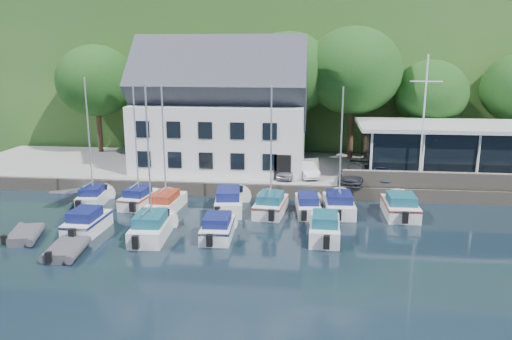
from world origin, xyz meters
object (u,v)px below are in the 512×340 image
Objects in this scene: car_blue at (381,173)px; boat_r2_3 at (325,225)px; car_white at (306,169)px; car_silver at (288,171)px; dinghy_1 at (66,248)px; boat_r1_6 at (341,148)px; boat_r2_2 at (218,225)px; boat_r1_0 at (90,148)px; harbor_building at (221,117)px; boat_r1_7 at (400,204)px; boat_r1_5 at (308,203)px; dinghy_0 at (25,233)px; boat_r1_3 at (229,199)px; car_dgrey at (354,174)px; boat_r2_1 at (149,160)px; boat_r1_4 at (271,148)px; boat_r1_2 at (164,151)px; boat_r2_0 at (87,220)px; club_pavilion at (440,149)px; flagpole at (423,121)px; boat_r1_1 at (136,147)px.

boat_r2_3 is at bearing -116.02° from car_blue.
boat_r2_3 is at bearing -101.39° from car_white.
car_silver is 1.00× the size of dinghy_1.
boat_r1_6 reaches higher than boat_r2_3.
boat_r1_0 is at bearing 149.18° from boat_r2_2.
harbor_building reaches higher than boat_r1_7.
boat_r2_2 is 0.93× the size of boat_r2_3.
harbor_building is 14.01m from car_blue.
boat_r1_5 is 1.91× the size of dinghy_0.
boat_r1_3 reaches higher than boat_r2_2.
boat_r1_0 is at bearing 173.75° from boat_r1_5.
boat_r1_0 is at bearing -151.24° from car_dgrey.
boat_r2_1 is at bearing -173.08° from boat_r2_3.
car_white reaches higher than car_silver.
car_silver is at bearing 88.14° from boat_r1_4.
car_blue is 16.62m from boat_r1_2.
boat_r1_7 is 1.07× the size of boat_r2_0.
car_dgrey is at bearing -153.13° from club_pavilion.
car_white is at bearing 35.41° from car_silver.
flagpole is 1.62× the size of boat_r1_5.
club_pavilion is at bearing 13.02° from dinghy_0.
car_dgrey is 1.45× the size of dinghy_0.
boat_r1_4 is (-2.25, -6.61, 2.96)m from car_white.
boat_r1_0 is (-7.82, -8.52, -1.25)m from harbor_building.
boat_r2_0 is at bearing -165.05° from boat_r1_7.
boat_r1_1 is 1.61× the size of boat_r2_0.
boat_r1_3 is at bearing 174.61° from boat_r1_5.
dinghy_1 is (-18.40, -14.20, -1.24)m from car_blue.
boat_r1_2 is at bearing 93.26° from boat_r2_1.
boat_r1_5 is 1.12× the size of boat_r2_0.
boat_r1_7 reaches higher than dinghy_1.
club_pavilion reaches higher than car_silver.
boat_r2_2 is at bearing 18.22° from dinghy_1.
dinghy_0 is at bearing -174.58° from boat_r2_1.
car_white reaches higher than dinghy_0.
boat_r1_4 is (2.94, -0.53, 3.77)m from boat_r1_3.
flagpole is at bearing 20.58° from boat_r1_2.
boat_r1_1 reaches higher than boat_r2_3.
car_silver is at bearing 44.91° from dinghy_1.
boat_r1_7 is at bearing -44.29° from car_dgrey.
boat_r1_0 is at bearing 164.64° from boat_r2_3.
boat_r1_1 is 12.48m from boat_r1_5.
car_blue reaches higher than boat_r2_0.
boat_r1_6 is 1.70× the size of boat_r2_0.
boat_r2_0 is at bearing 172.39° from boat_r2_1.
car_dgrey is 0.68× the size of boat_r1_3.
car_silver is 11.93m from boat_r1_1.
boat_r1_1 reaches higher than car_dgrey.
boat_r1_4 is at bearing -18.04° from boat_r1_3.
harbor_building reaches higher than boat_r1_0.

